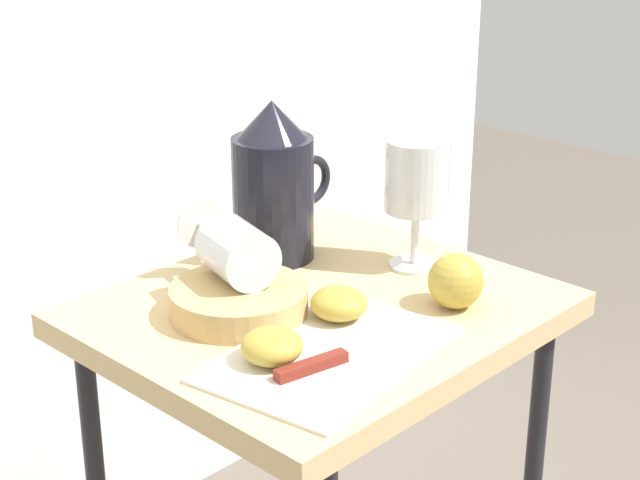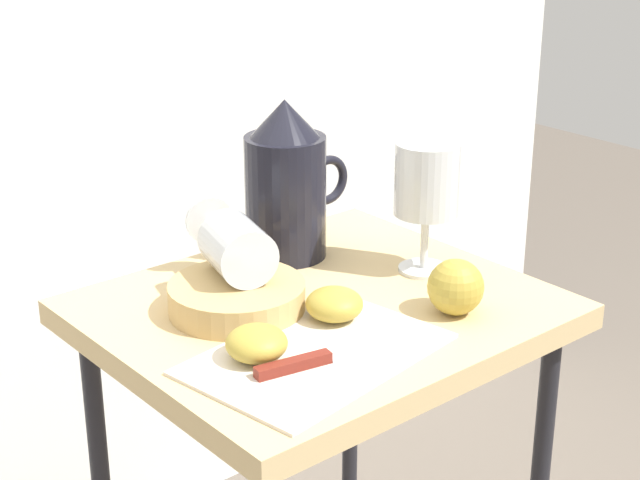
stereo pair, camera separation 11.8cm
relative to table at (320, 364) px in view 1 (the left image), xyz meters
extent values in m
cube|color=tan|center=(0.00, 0.00, 0.07)|extent=(0.51, 0.44, 0.03)
cylinder|color=black|center=(0.21, 0.18, -0.29)|extent=(0.02, 0.02, 0.68)
cube|color=silver|center=(-0.09, -0.10, 0.08)|extent=(0.30, 0.22, 0.00)
cylinder|color=tan|center=(-0.09, 0.04, 0.10)|extent=(0.16, 0.16, 0.03)
cylinder|color=black|center=(0.06, 0.14, 0.16)|extent=(0.11, 0.11, 0.16)
cylinder|color=#D1661E|center=(0.06, 0.14, 0.13)|extent=(0.10, 0.10, 0.09)
cone|color=black|center=(0.06, 0.14, 0.27)|extent=(0.09, 0.09, 0.05)
torus|color=black|center=(0.13, 0.14, 0.17)|extent=(0.07, 0.01, 0.07)
cylinder|color=silver|center=(0.16, -0.01, 0.08)|extent=(0.06, 0.06, 0.00)
cylinder|color=silver|center=(0.16, -0.01, 0.12)|extent=(0.01, 0.01, 0.07)
cylinder|color=silver|center=(0.16, -0.01, 0.20)|extent=(0.08, 0.08, 0.09)
cylinder|color=#D1661E|center=(0.16, -0.01, 0.18)|extent=(0.07, 0.07, 0.05)
cylinder|color=silver|center=(-0.07, 0.06, 0.15)|extent=(0.09, 0.10, 0.07)
cylinder|color=silver|center=(-0.05, 0.13, 0.15)|extent=(0.03, 0.06, 0.01)
cylinder|color=silver|center=(-0.05, 0.16, 0.15)|extent=(0.06, 0.02, 0.06)
ellipsoid|color=#B29938|center=(-0.15, -0.07, 0.10)|extent=(0.07, 0.07, 0.04)
ellipsoid|color=#B29938|center=(-0.02, -0.05, 0.10)|extent=(0.07, 0.07, 0.04)
sphere|color=#B29938|center=(0.10, -0.12, 0.11)|extent=(0.07, 0.07, 0.07)
cube|color=silver|center=(-0.03, -0.13, 0.09)|extent=(0.13, 0.04, 0.00)
cube|color=maroon|center=(-0.13, -0.11, 0.09)|extent=(0.09, 0.03, 0.01)
camera|label=1|loc=(-0.79, -0.76, 0.59)|focal=57.34mm
camera|label=2|loc=(-0.71, -0.84, 0.59)|focal=57.34mm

